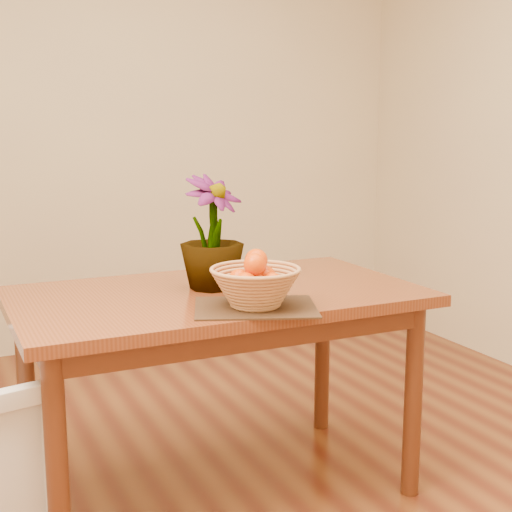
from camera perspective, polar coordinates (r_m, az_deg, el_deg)
name	(u,v)px	position (r m, az deg, el deg)	size (l,w,h in m)	color
wall_back	(90,120)	(4.30, -13.13, 10.55)	(4.00, 0.02, 2.70)	beige
table	(217,315)	(2.52, -3.14, -4.73)	(1.40, 0.80, 0.75)	brown
placemat	(255,307)	(2.26, -0.04, -4.13)	(0.38, 0.29, 0.01)	#392514
wicker_basket	(255,289)	(2.24, -0.04, -2.62)	(0.29, 0.29, 0.12)	tan
orange_pile	(255,275)	(2.23, -0.04, -1.52)	(0.17, 0.16, 0.13)	#ED4D03
potted_plant	(212,233)	(2.50, -3.55, 1.89)	(0.22, 0.22, 0.40)	#173F12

